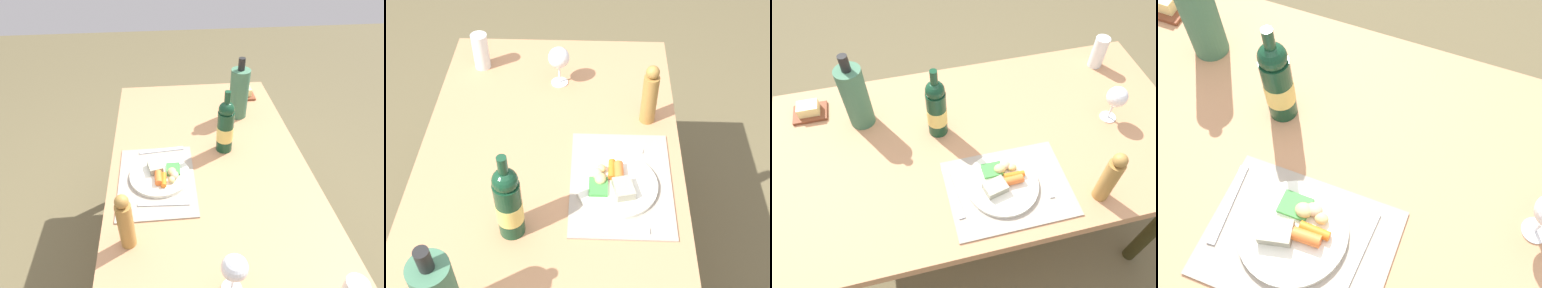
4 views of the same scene
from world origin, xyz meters
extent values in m
cube|color=tan|center=(0.00, 0.00, 0.73)|extent=(1.58, 0.85, 0.04)
cylinder|color=#312C11|center=(0.71, -0.35, 0.35)|extent=(0.06, 0.06, 0.71)
cylinder|color=#312C11|center=(0.71, 0.35, 0.35)|extent=(0.06, 0.06, 0.71)
cube|color=#A29585|center=(0.03, -0.23, 0.75)|extent=(0.41, 0.31, 0.01)
cylinder|color=white|center=(0.01, -0.21, 0.76)|extent=(0.25, 0.25, 0.01)
cube|color=#9E9B83|center=(-0.02, -0.23, 0.79)|extent=(0.08, 0.07, 0.03)
cylinder|color=orange|center=(0.04, -0.22, 0.79)|extent=(0.06, 0.03, 0.03)
cylinder|color=orange|center=(0.05, -0.20, 0.78)|extent=(0.07, 0.02, 0.02)
ellipsoid|color=#CAC375|center=(0.01, -0.16, 0.78)|extent=(0.04, 0.03, 0.03)
ellipsoid|color=#CDAF86|center=(0.03, -0.15, 0.78)|extent=(0.04, 0.03, 0.03)
ellipsoid|color=#CDBE73|center=(0.06, -0.17, 0.78)|extent=(0.03, 0.03, 0.02)
cube|color=#3E913E|center=(-0.01, -0.16, 0.78)|extent=(0.07, 0.06, 0.01)
cube|color=silver|center=(-0.16, -0.20, 0.76)|extent=(0.04, 0.20, 0.00)
cube|color=silver|center=(0.16, -0.20, 0.76)|extent=(0.03, 0.20, 0.00)
cylinder|color=silver|center=(0.60, 0.29, 0.82)|extent=(0.06, 0.06, 0.14)
cylinder|color=silver|center=(0.60, 0.29, 0.79)|extent=(0.06, 0.06, 0.08)
cylinder|color=white|center=(0.51, -0.01, 0.75)|extent=(0.06, 0.06, 0.00)
cylinder|color=white|center=(0.51, -0.01, 0.79)|extent=(0.01, 0.01, 0.08)
sphere|color=white|center=(0.51, -0.01, 0.87)|extent=(0.08, 0.08, 0.08)
cylinder|color=#A67A39|center=(0.32, -0.32, 0.84)|extent=(0.05, 0.05, 0.18)
sphere|color=#A67A39|center=(0.32, -0.32, 0.95)|extent=(0.04, 0.04, 0.04)
cylinder|color=#133C24|center=(-0.16, 0.08, 0.85)|extent=(0.07, 0.07, 0.20)
sphere|color=#133C24|center=(-0.16, 0.08, 0.96)|extent=(0.07, 0.07, 0.07)
cylinder|color=#133C24|center=(-0.16, 0.08, 1.01)|extent=(0.03, 0.03, 0.08)
cylinder|color=#E9CF65|center=(-0.16, 0.08, 0.84)|extent=(0.07, 0.07, 0.07)
cylinder|color=black|center=(-0.43, 0.20, 1.04)|extent=(0.03, 0.03, 0.06)
camera|label=1|loc=(1.01, -0.18, 1.70)|focal=30.85mm
camera|label=2|loc=(-0.96, -0.13, 1.92)|focal=46.58mm
camera|label=3|loc=(-0.27, -0.79, 1.80)|focal=33.26mm
camera|label=4|loc=(0.25, -0.50, 1.78)|focal=44.63mm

